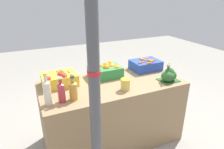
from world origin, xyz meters
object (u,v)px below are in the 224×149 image
Objects in this scene: orange_crate at (105,70)px; carrot_crate at (146,65)px; juice_bottle_ruby at (61,92)px; juice_bottle_amber at (73,90)px; apple_crate at (60,78)px; broccoli_pile at (169,75)px; pickle_jar at (125,84)px; sparrow_bird at (169,66)px; juice_bottle_cloudy at (47,92)px; support_pole at (94,87)px.

orange_crate reaches higher than carrot_crate.
juice_bottle_ruby reaches higher than juice_bottle_amber.
broccoli_pile is (1.15, -0.43, -0.00)m from apple_crate.
juice_bottle_amber is (-0.50, -0.40, 0.02)m from orange_crate.
pickle_jar is 1.17× the size of sparrow_bird.
apple_crate is 1.22m from sparrow_bird.
juice_bottle_cloudy is (-0.73, -0.40, 0.05)m from orange_crate.
support_pole is at bearing -117.12° from orange_crate.
juice_bottle_cloudy is at bearing 178.33° from pickle_jar.
orange_crate reaches higher than pickle_jar.
sparrow_bird is at bearing -20.16° from apple_crate.
juice_bottle_amber reaches higher than broccoli_pile.
support_pole is 0.74m from pickle_jar.
apple_crate is 3.56× the size of sparrow_bird.
support_pole is at bearing -85.03° from juice_bottle_amber.
orange_crate is at bearing 96.28° from pickle_jar.
juice_bottle_ruby reaches higher than carrot_crate.
pickle_jar is at bearing 178.64° from broccoli_pile.
juice_bottle_cloudy is (-1.30, -0.39, 0.07)m from carrot_crate.
support_pole is 18.25× the size of pickle_jar.
juice_bottle_amber reaches higher than apple_crate.
juice_bottle_cloudy reaches higher than juice_bottle_amber.
support_pole is 0.54m from juice_bottle_amber.
support_pole is at bearing -72.64° from juice_bottle_ruby.
support_pole is at bearing -137.16° from pickle_jar.
apple_crate is at bearing 95.88° from support_pole.
support_pole reaches higher than juice_bottle_amber.
juice_bottle_cloudy is at bearing -163.23° from carrot_crate.
broccoli_pile is at bearing -20.40° from apple_crate.
broccoli_pile is at bearing -1.69° from juice_bottle_ruby.
carrot_crate is 1.36m from juice_bottle_cloudy.
juice_bottle_amber is at bearing 94.97° from support_pole.
orange_crate reaches higher than apple_crate.
carrot_crate is (1.12, -0.00, -0.01)m from apple_crate.
apple_crate is at bearing 180.00° from carrot_crate.
orange_crate is 0.43m from pickle_jar.
orange_crate is at bearing -80.82° from sparrow_bird.
sparrow_bird is (-0.02, 0.01, 0.11)m from broccoli_pile.
apple_crate is at bearing 97.02° from juice_bottle_amber.
sparrow_bird reaches higher than carrot_crate.
juice_bottle_cloudy is at bearing -151.28° from orange_crate.
orange_crate is at bearing 38.85° from juice_bottle_amber.
support_pole is 7.19× the size of juice_bottle_cloudy.
juice_bottle_ruby is 0.11m from juice_bottle_amber.
carrot_crate is at bearing 94.61° from broccoli_pile.
support_pole reaches higher than broccoli_pile.
sparrow_bird is (1.32, -0.02, 0.06)m from juice_bottle_cloudy.
carrot_crate is at bearing -0.00° from apple_crate.
support_pole is at bearing -60.50° from juice_bottle_cloudy.
juice_bottle_ruby is at bearing -0.00° from juice_bottle_cloudy.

